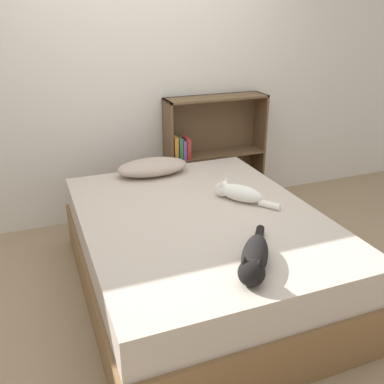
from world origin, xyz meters
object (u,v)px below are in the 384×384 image
object	(u,v)px
bed	(200,252)
pillow	(152,167)
cat_light	(238,193)
bookshelf	(210,152)
cat_dark	(254,259)

from	to	relation	value
bed	pillow	distance (m)	0.91
cat_light	bed	bearing A→B (deg)	73.77
pillow	cat_light	world-z (taller)	cat_light
bed	cat_light	xyz separation A→B (m)	(0.34, 0.12, 0.35)
bed	bookshelf	size ratio (longest dim) A/B	1.84
cat_light	pillow	bearing A→B (deg)	-4.59
cat_light	cat_dark	xyz separation A→B (m)	(-0.32, -0.82, 0.00)
cat_dark	bookshelf	xyz separation A→B (m)	(0.62, 1.98, -0.09)
pillow	bookshelf	world-z (taller)	bookshelf
cat_dark	bookshelf	world-z (taller)	bookshelf
bed	cat_dark	size ratio (longest dim) A/B	3.76
pillow	cat_dark	xyz separation A→B (m)	(0.10, -1.53, -0.00)
cat_dark	bookshelf	distance (m)	2.08
bed	pillow	size ratio (longest dim) A/B	3.47
cat_light	cat_dark	world-z (taller)	cat_dark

